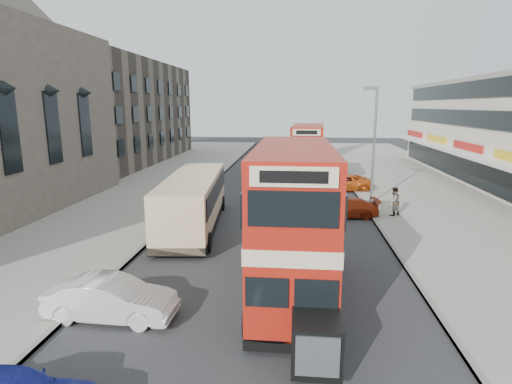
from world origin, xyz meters
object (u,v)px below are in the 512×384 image
at_px(street_lamp, 373,137).
at_px(pedestrian_near, 394,201).
at_px(bus_second, 308,155).
at_px(car_right_b, 341,182).
at_px(car_left_front, 112,299).
at_px(bus_main, 293,221).
at_px(car_right_a, 345,208).
at_px(car_right_c, 327,166).
at_px(cyclist, 337,186).
at_px(coach, 193,200).

bearing_deg(street_lamp, pedestrian_near, -74.27).
relative_size(bus_second, car_right_b, 1.91).
xyz_separation_m(car_left_front, car_right_b, (9.67, 21.71, -0.02)).
xyz_separation_m(bus_main, car_right_a, (3.16, 10.98, -2.20)).
bearing_deg(bus_second, bus_main, 90.30).
distance_m(street_lamp, car_right_c, 15.23).
bearing_deg(street_lamp, cyclist, 123.85).
bearing_deg(car_right_b, bus_main, -11.85).
bearing_deg(car_left_front, car_right_a, -31.96).
xyz_separation_m(car_left_front, pedestrian_near, (12.03, 13.59, 0.36)).
relative_size(coach, car_right_b, 2.19).
xyz_separation_m(bus_second, car_right_c, (2.30, 7.95, -2.03)).
height_order(pedestrian_near, cyclist, cyclist).
bearing_deg(coach, bus_second, 57.21).
distance_m(car_right_b, cyclist, 2.04).
bearing_deg(cyclist, street_lamp, -62.59).
bearing_deg(pedestrian_near, car_left_front, 17.06).
xyz_separation_m(coach, cyclist, (8.98, 9.41, -0.92)).
xyz_separation_m(bus_main, car_left_front, (-5.86, -2.42, -2.11)).
distance_m(bus_second, car_right_c, 8.52).
bearing_deg(car_right_a, coach, -76.56).
relative_size(car_right_c, cyclist, 1.74).
distance_m(bus_second, pedestrian_near, 11.14).
relative_size(coach, car_right_a, 2.58).
relative_size(bus_main, bus_second, 1.04).
relative_size(car_right_b, pedestrian_near, 2.71).
xyz_separation_m(street_lamp, coach, (-10.97, -6.43, -3.14)).
xyz_separation_m(street_lamp, car_right_a, (-2.11, -3.37, -4.18)).
xyz_separation_m(car_right_a, car_right_b, (0.64, 8.31, 0.08)).
relative_size(car_left_front, car_right_a, 1.02).
bearing_deg(street_lamp, coach, -149.61).
relative_size(car_right_b, car_right_c, 1.29).
xyz_separation_m(bus_main, coach, (-5.70, 7.91, -1.16)).
bearing_deg(car_right_a, cyclist, 173.25).
bearing_deg(pedestrian_near, bus_second, -93.74).
bearing_deg(bus_second, coach, 65.76).
distance_m(street_lamp, car_right_a, 5.77).
distance_m(street_lamp, car_right_b, 6.59).
bearing_deg(bus_second, car_right_a, 105.14).
distance_m(street_lamp, coach, 13.10).
xyz_separation_m(car_right_b, car_right_c, (-0.45, 9.59, -0.04)).
relative_size(street_lamp, pedestrian_near, 4.51).
height_order(bus_second, car_right_c, bus_second).
xyz_separation_m(bus_second, car_right_a, (2.10, -9.94, -2.07)).
xyz_separation_m(coach, car_right_b, (9.50, 11.37, -0.96)).
height_order(car_left_front, car_right_a, car_left_front).
xyz_separation_m(coach, car_left_front, (-0.16, -10.33, -0.95)).
bearing_deg(street_lamp, car_right_b, 106.57).
bearing_deg(coach, cyclist, 40.98).
bearing_deg(coach, car_left_front, -96.27).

